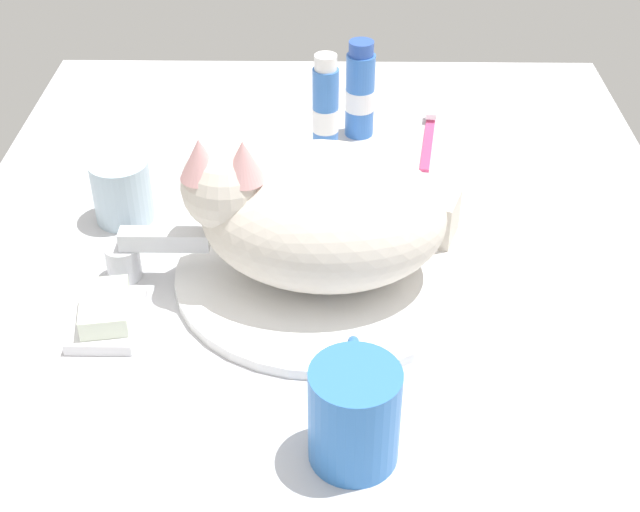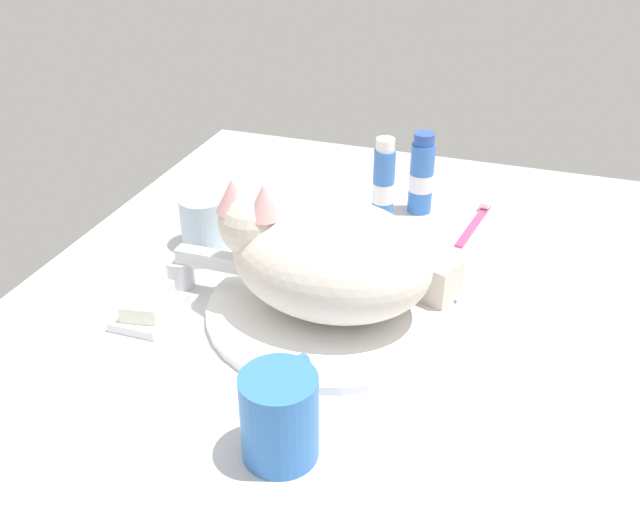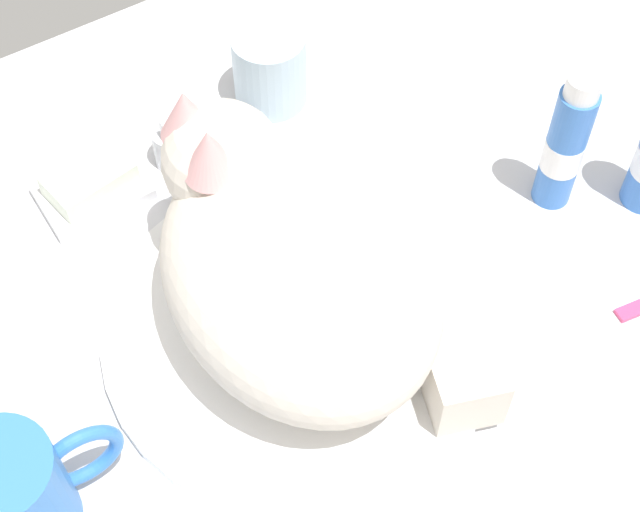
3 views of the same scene
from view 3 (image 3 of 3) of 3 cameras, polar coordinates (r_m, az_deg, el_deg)
The scene contains 9 objects.
ground_plane at distance 77.76cm, azimuth -1.10°, elevation -4.98°, with size 110.00×82.50×3.00cm, color silver.
sink_basin at distance 75.97cm, azimuth -1.12°, elevation -4.19°, with size 30.82×30.82×1.14cm, color white.
faucet at distance 84.79cm, azimuth -8.10°, elevation 6.04°, with size 13.56×10.99×5.78cm.
cat at distance 70.09cm, azimuth -1.35°, elevation -0.34°, with size 23.12×29.17×16.39cm.
coffee_mug at distance 68.63cm, azimuth -17.25°, elevation -13.03°, with size 11.72×7.44×9.21cm.
rinse_cup at distance 89.43cm, azimuth -2.95°, elevation 10.85°, with size 6.63×6.63×7.32cm.
soap_dish at distance 85.90cm, azimuth -13.09°, elevation 3.68°, with size 9.00×6.40×1.20cm, color white.
soap_bar at distance 84.65cm, azimuth -13.30°, elevation 4.38°, with size 7.13×4.50×2.11cm, color silver.
toothpaste_bottle at distance 81.62cm, azimuth 14.14°, elevation 6.27°, with size 3.30×3.30×13.93cm.
Camera 3 is at (-19.74, -33.67, 65.75)cm, focal length 54.91 mm.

